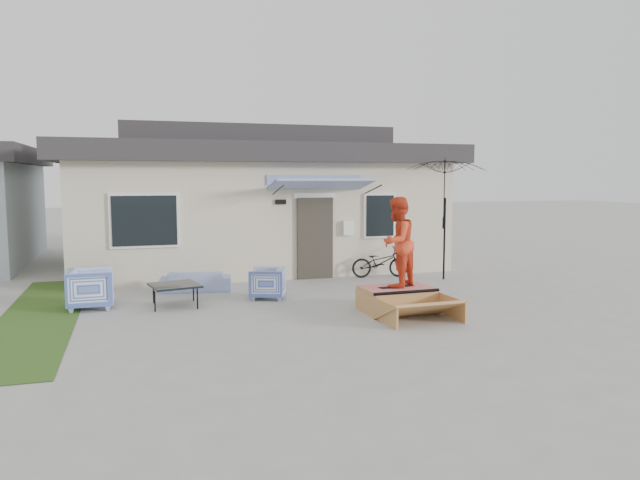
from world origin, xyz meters
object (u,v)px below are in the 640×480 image
object	(u,v)px
patio_umbrella	(445,212)
coffee_table	(175,295)
armchair_right	(267,282)
skateboard	(396,286)
skater	(397,241)
armchair_left	(91,286)
skate_ramp	(397,299)
bicycle	(380,259)
loveseat	(196,277)

from	to	relation	value
patio_umbrella	coffee_table	bearing A→B (deg)	-169.92
armchair_right	skateboard	xyz separation A→B (m)	(2.19, -1.89, 0.11)
armchair_right	skateboard	size ratio (longest dim) A/B	0.99
armchair_right	skater	bearing A→B (deg)	69.06
coffee_table	skater	distance (m)	4.63
armchair_left	skate_ramp	bearing A→B (deg)	-110.54
armchair_left	armchair_right	distance (m)	3.59
skate_ramp	skater	bearing A→B (deg)	90.00
coffee_table	skater	world-z (taller)	skater
coffee_table	skateboard	world-z (taller)	skateboard
bicycle	patio_umbrella	world-z (taller)	patio_umbrella
skateboard	skater	world-z (taller)	skater
loveseat	coffee_table	size ratio (longest dim) A/B	1.75
armchair_left	loveseat	bearing A→B (deg)	-61.81
skate_ramp	skateboard	xyz separation A→B (m)	(-0.00, 0.05, 0.25)
bicycle	skater	world-z (taller)	skater
armchair_left	skateboard	world-z (taller)	armchair_left
armchair_left	skater	world-z (taller)	skater
patio_umbrella	skater	distance (m)	3.96
coffee_table	skateboard	distance (m)	4.49
skater	skateboard	bearing A→B (deg)	180.00
loveseat	skateboard	world-z (taller)	loveseat
armchair_left	bicycle	bearing A→B (deg)	-77.57
skate_ramp	skateboard	world-z (taller)	skateboard
bicycle	skateboard	distance (m)	3.88
skateboard	armchair_left	bearing A→B (deg)	151.94
armchair_right	coffee_table	world-z (taller)	armchair_right
armchair_right	skate_ramp	distance (m)	2.93
armchair_right	patio_umbrella	xyz separation A→B (m)	(4.86, 1.01, 1.38)
skate_ramp	armchair_left	bearing A→B (deg)	158.73
armchair_left	skateboard	bearing A→B (deg)	-110.14
armchair_left	coffee_table	xyz separation A→B (m)	(1.62, -0.30, -0.22)
loveseat	patio_umbrella	xyz separation A→B (m)	(6.24, -0.33, 1.44)
bicycle	skate_ramp	world-z (taller)	bicycle
loveseat	patio_umbrella	size ratio (longest dim) A/B	0.73
skateboard	skater	distance (m)	0.91
patio_umbrella	skater	xyz separation A→B (m)	(-2.67, -2.90, -0.36)
coffee_table	patio_umbrella	distance (m)	7.10
bicycle	skate_ramp	bearing A→B (deg)	170.12
loveseat	bicycle	size ratio (longest dim) A/B	1.06
skater	armchair_left	bearing A→B (deg)	-55.66
armchair_left	armchair_right	size ratio (longest dim) A/B	1.21
armchair_right	skate_ramp	bearing A→B (deg)	68.40
skate_ramp	skateboard	distance (m)	0.26
loveseat	armchair_left	distance (m)	2.53
loveseat	armchair_right	xyz separation A→B (m)	(1.39, -1.33, 0.06)
loveseat	skater	bearing A→B (deg)	147.23
armchair_left	patio_umbrella	distance (m)	8.59
loveseat	skateboard	bearing A→B (deg)	147.23
skate_ramp	loveseat	bearing A→B (deg)	135.70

